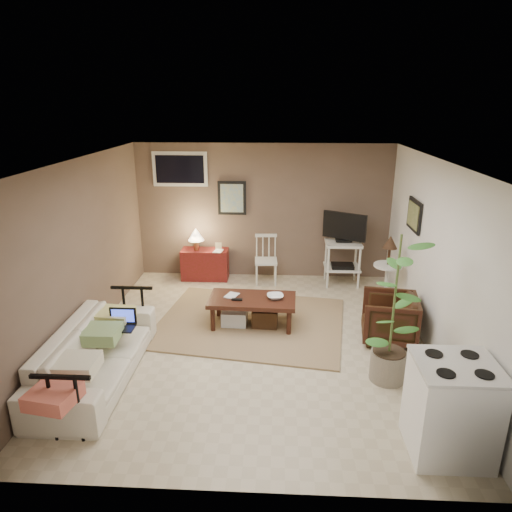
# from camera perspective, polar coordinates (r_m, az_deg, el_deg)

# --- Properties ---
(floor) EXTENTS (5.00, 5.00, 0.00)m
(floor) POSITION_cam_1_polar(r_m,az_deg,el_deg) (6.25, -0.03, -10.64)
(floor) COLOR #C1B293
(floor) RESTS_ON ground
(art_back) EXTENTS (0.50, 0.03, 0.60)m
(art_back) POSITION_cam_1_polar(r_m,az_deg,el_deg) (8.12, -3.02, 7.25)
(art_back) COLOR black
(art_right) EXTENTS (0.03, 0.60, 0.45)m
(art_right) POSITION_cam_1_polar(r_m,az_deg,el_deg) (6.94, 19.18, 4.84)
(art_right) COLOR black
(window) EXTENTS (0.96, 0.03, 0.60)m
(window) POSITION_cam_1_polar(r_m,az_deg,el_deg) (8.17, -9.48, 10.66)
(window) COLOR silver
(rug) EXTENTS (2.90, 2.46, 0.03)m
(rug) POSITION_cam_1_polar(r_m,az_deg,el_deg) (6.72, -0.69, -8.27)
(rug) COLOR #937A55
(rug) RESTS_ON floor
(coffee_table) EXTENTS (1.25, 0.68, 0.46)m
(coffee_table) POSITION_cam_1_polar(r_m,az_deg,el_deg) (6.53, -0.55, -6.71)
(coffee_table) COLOR #3B1A10
(coffee_table) RESTS_ON floor
(sofa) EXTENTS (0.62, 2.14, 0.83)m
(sofa) POSITION_cam_1_polar(r_m,az_deg,el_deg) (5.63, -19.51, -10.50)
(sofa) COLOR white
(sofa) RESTS_ON floor
(sofa_pillows) EXTENTS (0.41, 2.03, 0.14)m
(sofa_pillows) POSITION_cam_1_polar(r_m,az_deg,el_deg) (5.37, -20.09, -10.90)
(sofa_pillows) COLOR beige
(sofa_pillows) RESTS_ON sofa
(sofa_end_rails) EXTENTS (0.57, 2.13, 0.72)m
(sofa_end_rails) POSITION_cam_1_polar(r_m,az_deg,el_deg) (5.61, -18.27, -11.13)
(sofa_end_rails) COLOR black
(sofa_end_rails) RESTS_ON floor
(laptop) EXTENTS (0.33, 0.24, 0.22)m
(laptop) POSITION_cam_1_polar(r_m,az_deg,el_deg) (5.81, -16.42, -7.87)
(laptop) COLOR black
(laptop) RESTS_ON sofa
(red_console) EXTENTS (0.83, 0.37, 0.96)m
(red_console) POSITION_cam_1_polar(r_m,az_deg,el_deg) (8.27, -6.49, -0.67)
(red_console) COLOR maroon
(red_console) RESTS_ON floor
(spindle_chair) EXTENTS (0.40, 0.40, 0.85)m
(spindle_chair) POSITION_cam_1_polar(r_m,az_deg,el_deg) (8.04, 1.26, -0.62)
(spindle_chair) COLOR silver
(spindle_chair) RESTS_ON floor
(tv_stand) EXTENTS (0.70, 0.49, 1.29)m
(tv_stand) POSITION_cam_1_polar(r_m,az_deg,el_deg) (8.01, 10.84, 1.09)
(tv_stand) COLOR silver
(tv_stand) RESTS_ON floor
(side_table) EXTENTS (0.43, 0.43, 1.16)m
(side_table) POSITION_cam_1_polar(r_m,az_deg,el_deg) (7.26, 16.20, -0.89)
(side_table) COLOR silver
(side_table) RESTS_ON floor
(armchair) EXTENTS (0.74, 0.78, 0.71)m
(armchair) POSITION_cam_1_polar(r_m,az_deg,el_deg) (6.38, 16.32, -7.20)
(armchair) COLOR black
(armchair) RESTS_ON floor
(potted_plant) EXTENTS (0.45, 0.45, 1.78)m
(potted_plant) POSITION_cam_1_polar(r_m,az_deg,el_deg) (5.26, 16.88, -5.86)
(potted_plant) COLOR gray
(potted_plant) RESTS_ON floor
(stove) EXTENTS (0.71, 0.66, 0.92)m
(stove) POSITION_cam_1_polar(r_m,az_deg,el_deg) (4.65, 23.19, -17.09)
(stove) COLOR white
(stove) RESTS_ON floor
(bowl) EXTENTS (0.24, 0.09, 0.23)m
(bowl) POSITION_cam_1_polar(r_m,az_deg,el_deg) (6.41, 2.42, -4.37)
(bowl) COLOR #3B1A10
(bowl) RESTS_ON coffee_table
(book_table) EXTENTS (0.16, 0.07, 0.22)m
(book_table) POSITION_cam_1_polar(r_m,az_deg,el_deg) (6.52, -3.69, -4.03)
(book_table) COLOR #3B1A10
(book_table) RESTS_ON coffee_table
(book_console) EXTENTS (0.15, 0.05, 0.20)m
(book_console) POSITION_cam_1_polar(r_m,az_deg,el_deg) (8.06, -5.28, 1.27)
(book_console) COLOR #3B1A10
(book_console) RESTS_ON red_console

